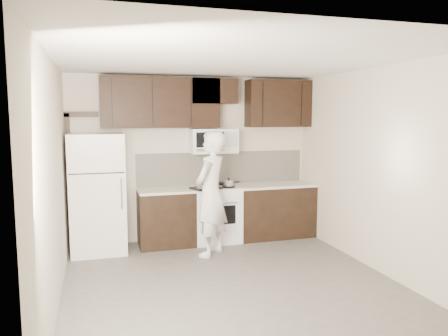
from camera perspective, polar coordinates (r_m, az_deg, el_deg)
name	(u,v)px	position (r m, az deg, el deg)	size (l,w,h in m)	color
floor	(234,286)	(5.49, 1.32, -15.21)	(4.50, 4.50, 0.00)	#54524F
back_wall	(193,158)	(7.30, -4.07, 1.25)	(4.00, 4.00, 0.00)	beige
ceiling	(235,59)	(5.13, 1.41, 13.99)	(4.50, 4.50, 0.00)	white
counter_run	(233,213)	(7.30, 1.17, -5.85)	(2.95, 0.64, 0.91)	black
stove	(215,214)	(7.21, -1.13, -5.96)	(0.76, 0.66, 0.94)	white
backsplash	(222,168)	(7.43, -0.27, 0.05)	(2.90, 0.02, 0.54)	beige
upper_cabinets	(207,102)	(7.14, -2.18, 8.63)	(3.48, 0.35, 0.78)	black
microwave	(213,141)	(7.16, -1.41, 3.57)	(0.76, 0.42, 0.40)	white
refrigerator	(98,193)	(6.83, -16.19, -3.21)	(0.80, 0.76, 1.80)	white
door_trim	(72,169)	(7.11, -19.28, -0.10)	(0.50, 0.08, 2.12)	black
saucepan	(229,184)	(7.03, 0.61, -2.06)	(0.28, 0.16, 0.15)	silver
baking_tray	(206,188)	(6.92, -2.38, -2.62)	(0.43, 0.33, 0.02)	black
pizza	(206,187)	(6.92, -2.38, -2.44)	(0.29, 0.29, 0.02)	tan
person	(211,194)	(6.42, -1.75, -3.37)	(0.67, 0.44, 1.85)	white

